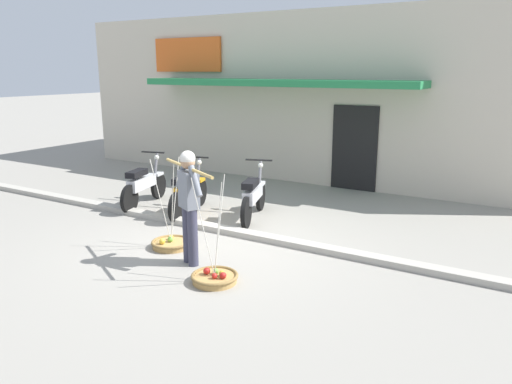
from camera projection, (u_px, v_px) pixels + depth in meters
name	position (u px, v px, depth m)	size (l,w,h in m)	color
ground_plane	(213.00, 247.00, 8.05)	(90.00, 90.00, 0.00)	gray
sidewalk_curb	(236.00, 232.00, 8.62)	(20.00, 0.24, 0.10)	#AEA89C
fruit_vendor	(189.00, 200.00, 7.12)	(1.41, 0.79, 1.70)	#38384C
fruit_basket_left_side	(215.00, 277.00, 6.68)	(0.65, 0.65, 1.45)	#B2894C
fruit_basket_right_side	(171.00, 243.00, 7.99)	(0.65, 0.65, 1.45)	#B2894C
motorcycle_nearest_shop	(143.00, 185.00, 10.36)	(0.63, 1.78, 1.09)	black
motorcycle_second_in_row	(188.00, 192.00, 9.77)	(0.67, 1.77, 1.09)	black
motorcycle_third_in_row	(253.00, 196.00, 9.44)	(0.72, 1.76, 1.09)	black
storefront_building	(322.00, 94.00, 14.45)	(13.00, 6.00, 4.20)	beige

